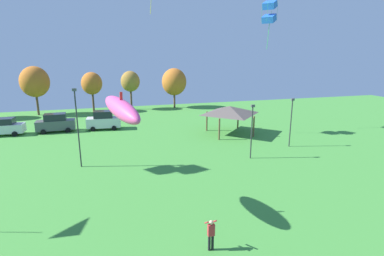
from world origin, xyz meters
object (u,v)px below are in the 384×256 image
Objects in this scene: person_standing_far_right at (211,233)px; parked_car_third_from_left at (104,120)px; parked_car_second_from_left at (56,123)px; parked_car_leftmost at (4,127)px; treeline_tree_2 at (92,84)px; light_post_0 at (291,119)px; light_post_1 at (77,124)px; treeline_tree_1 at (35,82)px; kite_flying_4 at (270,12)px; treeline_tree_3 at (130,82)px; park_pavilion at (230,110)px; light_post_2 at (252,128)px; treeline_tree_4 at (174,82)px; kite_flying_7 at (122,109)px.

person_standing_far_right is 0.39× the size of parked_car_third_from_left.
person_standing_far_right is 30.97m from parked_car_second_from_left.
parked_car_leftmost is 17.51m from treeline_tree_2.
light_post_1 is (-21.80, -0.06, 0.90)m from light_post_0.
parked_car_third_from_left is 17.50m from treeline_tree_1.
parked_car_leftmost is 0.98× the size of parked_car_second_from_left.
kite_flying_4 reaches higher than light_post_1.
treeline_tree_3 reaches higher than parked_car_leftmost.
park_pavilion is (27.60, -7.22, 1.98)m from parked_car_leftmost.
treeline_tree_2 is at bearing 117.26° from light_post_2.
light_post_0 is 0.77× the size of treeline_tree_2.
light_post_2 is (-5.92, -2.30, -0.02)m from light_post_0.
treeline_tree_4 reaches higher than treeline_tree_3.
kite_flying_4 is 0.74× the size of treeline_tree_1.
parked_car_third_from_left is 0.65× the size of treeline_tree_2.
parked_car_leftmost is at bearing 178.21° from parked_car_second_from_left.
park_pavilion is 0.85× the size of treeline_tree_2.
park_pavilion is at bearing 21.81° from light_post_1.
person_standing_far_right is at bearing -100.50° from treeline_tree_4.
treeline_tree_1 is at bearing -176.10° from treeline_tree_3.
treeline_tree_1 reaches higher than treeline_tree_3.
kite_flying_7 is at bearing -72.26° from treeline_tree_1.
light_post_2 is (8.58, 12.32, 2.06)m from person_standing_far_right.
light_post_1 is (3.96, -14.29, 2.79)m from parked_car_second_from_left.
kite_flying_4 is at bearing 11.13° from park_pavilion.
person_standing_far_right is at bearing -124.84° from light_post_2.
treeline_tree_1 reaches higher than treeline_tree_4.
treeline_tree_4 reaches higher than park_pavilion.
parked_car_second_from_left is 0.68× the size of light_post_1.
parked_car_third_from_left is at bearing 98.79° from person_standing_far_right.
kite_flying_7 is 1.08× the size of parked_car_second_from_left.
treeline_tree_4 is (15.18, 27.89, 0.90)m from light_post_1.
kite_flying_7 is at bearing -130.31° from park_pavilion.
treeline_tree_4 is at bearing 103.39° from light_post_0.
kite_flying_4 reaches higher than parked_car_third_from_left.
light_post_1 reaches higher than parked_car_leftmost.
park_pavilion is at bearing -63.81° from treeline_tree_3.
treeline_tree_4 reaches higher than light_post_2.
treeline_tree_4 reaches higher than parked_car_third_from_left.
light_post_1 reaches higher than person_standing_far_right.
light_post_2 is 0.66× the size of treeline_tree_1.
treeline_tree_2 is (-21.38, 27.70, 1.91)m from light_post_0.
treeline_tree_2 reaches higher than light_post_2.
parked_car_leftmost is 12.14m from parked_car_third_from_left.
parked_car_second_from_left is at bearing 107.03° from kite_flying_7.
treeline_tree_1 reaches higher than park_pavilion.
park_pavilion reaches higher than parked_car_second_from_left.
parked_car_leftmost is 30.78m from light_post_2.
light_post_0 is 40.75m from treeline_tree_1.
parked_car_leftmost is 17.66m from light_post_1.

